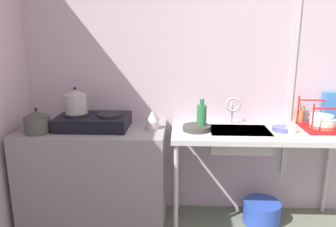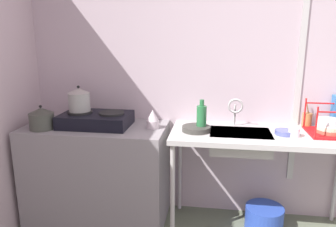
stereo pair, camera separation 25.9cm
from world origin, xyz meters
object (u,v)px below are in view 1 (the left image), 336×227
Objects in this scene: pot_on_left_burner at (76,101)px; frying_pan at (197,128)px; pot_beside_stove at (37,122)px; small_bowl_on_drainboard at (282,129)px; cereal_box at (333,108)px; utensil_jar at (300,116)px; bucket_on_floor at (262,212)px; stove at (94,121)px; bottle_by_sink at (202,117)px; percolator at (152,120)px; dish_rack at (322,123)px; cup_by_rack at (291,129)px; faucet at (233,106)px; sink_basin at (239,139)px.

frying_pan is (0.99, -0.03, -0.20)m from pot_on_left_burner.
pot_beside_stove reaches higher than small_bowl_on_drainboard.
utensil_jar is (-0.28, 0.00, -0.08)m from cereal_box.
small_bowl_on_drainboard reaches higher than bucket_on_floor.
pot_beside_stove reaches higher than stove.
pot_on_left_burner is 0.85× the size of bottle_by_sink.
cereal_box is at bearing 8.46° from percolator.
pot_on_left_burner reaches higher than dish_rack.
cup_by_rack is (1.59, -0.06, -0.02)m from stove.
bottle_by_sink is (0.04, 0.02, 0.09)m from frying_pan.
cup_by_rack is 0.33× the size of utensil_jar.
cereal_box is at bearing 5.97° from faucet.
pot_on_left_burner reaches higher than cup_by_rack.
sink_basin is 0.29m from faucet.
stove is at bearing -172.81° from faucet.
utensil_jar is at bearing 8.73° from faucet.
pot_beside_stove is 1.26m from frying_pan.
pot_beside_stove reaches higher than percolator.
dish_rack is (2.28, 0.20, -0.04)m from pot_beside_stove.
dish_rack is 4.14× the size of cup_by_rack.
percolator is 0.40m from bottle_by_sink.
bottle_by_sink is 1.18m from cereal_box.
stove reaches higher than frying_pan.
dish_rack is 0.93m from bucket_on_floor.
stove is 2.66× the size of pot_on_left_burner.
sink_basin is at bearing 177.51° from small_bowl_on_drainboard.
utensil_jar is (2.17, 0.39, -0.03)m from pot_beside_stove.
cereal_box is 0.86× the size of bucket_on_floor.
bottle_by_sink is 1.04× the size of utensil_jar.
sink_basin is 0.73m from bucket_on_floor.
stove is at bearing -172.28° from utensil_jar.
pot_on_left_burner is 1.40× the size of percolator.
pot_on_left_burner reaches higher than faucet.
faucet is at bearing 156.19° from small_bowl_on_drainboard.
pot_on_left_burner is 0.79× the size of cereal_box.
utensil_jar is at bearing 10.23° from pot_beside_stove.
pot_beside_stove is 1.62m from sink_basin.
frying_pan reaches higher than sink_basin.
percolator is at bearing 176.54° from cup_by_rack.
pot_beside_stove is 1.35× the size of small_bowl_on_drainboard.
stove is 1.21× the size of sink_basin.
cup_by_rack is (0.43, -0.21, -0.13)m from faucet.
cup_by_rack is at bearing -3.46° from percolator.
percolator is 0.63× the size of faucet.
utensil_jar is (1.27, 0.23, -0.01)m from percolator.
dish_rack is 1.06× the size of bucket_on_floor.
small_bowl_on_drainboard is at bearing -0.83° from bottle_by_sink.
sink_basin is 0.69m from dish_rack.
cereal_box reaches higher than pot_beside_stove.
percolator is 1.04× the size of small_bowl_on_drainboard.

